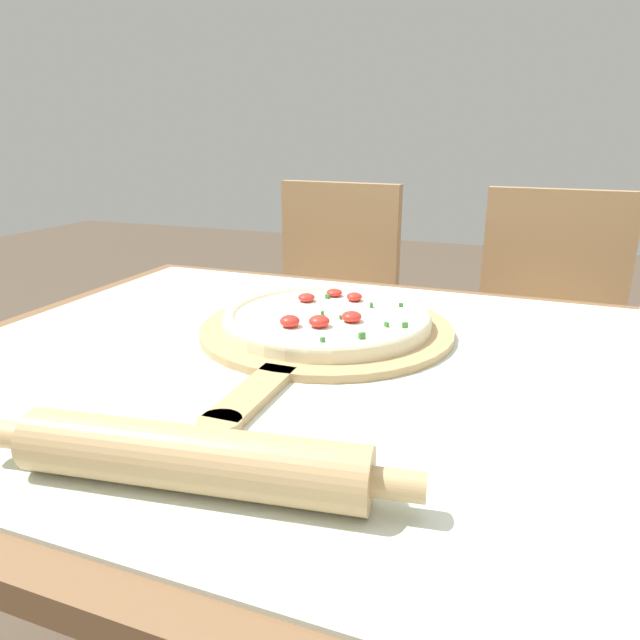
% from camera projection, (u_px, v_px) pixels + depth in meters
% --- Properties ---
extents(dining_table, '(1.19, 0.94, 0.72)m').
position_uv_depth(dining_table, '(328.00, 431.00, 0.84)').
color(dining_table, brown).
rests_on(dining_table, ground_plane).
extents(towel_cloth, '(1.11, 0.86, 0.00)m').
position_uv_depth(towel_cloth, '(328.00, 362.00, 0.80)').
color(towel_cloth, silver).
rests_on(towel_cloth, dining_table).
extents(pizza_peel, '(0.40, 0.56, 0.01)m').
position_uv_depth(pizza_peel, '(323.00, 332.00, 0.90)').
color(pizza_peel, tan).
rests_on(pizza_peel, towel_cloth).
extents(pizza, '(0.33, 0.33, 0.04)m').
position_uv_depth(pizza, '(327.00, 318.00, 0.91)').
color(pizza, beige).
rests_on(pizza, pizza_peel).
extents(rolling_pin, '(0.41, 0.10, 0.06)m').
position_uv_depth(rolling_pin, '(192.00, 458.00, 0.51)').
color(rolling_pin, tan).
rests_on(rolling_pin, towel_cloth).
extents(chair_left, '(0.43, 0.43, 0.89)m').
position_uv_depth(chair_left, '(327.00, 311.00, 1.74)').
color(chair_left, tan).
rests_on(chair_left, ground_plane).
extents(chair_right, '(0.42, 0.42, 0.89)m').
position_uv_depth(chair_right, '(545.00, 335.00, 1.53)').
color(chair_right, tan).
rests_on(chair_right, ground_plane).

